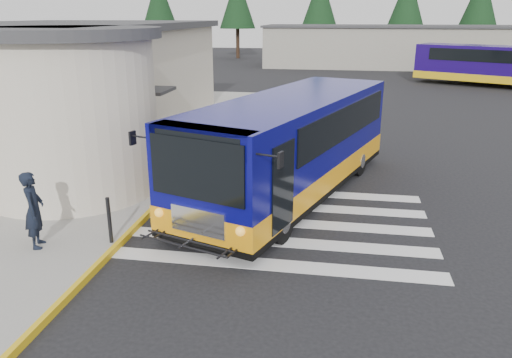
% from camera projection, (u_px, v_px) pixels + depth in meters
% --- Properties ---
extents(ground, '(140.00, 140.00, 0.00)m').
position_uv_depth(ground, '(299.00, 212.00, 14.03)').
color(ground, black).
rests_on(ground, ground).
extents(sidewalk, '(10.00, 34.00, 0.15)m').
position_uv_depth(sidewalk, '(74.00, 157.00, 19.17)').
color(sidewalk, gray).
rests_on(sidewalk, ground).
extents(curb_strip, '(0.12, 34.00, 0.16)m').
position_uv_depth(curb_strip, '(199.00, 163.00, 18.39)').
color(curb_strip, gold).
rests_on(curb_strip, ground).
extents(station_building, '(12.70, 18.70, 4.80)m').
position_uv_depth(station_building, '(62.00, 81.00, 21.40)').
color(station_building, beige).
rests_on(station_building, ground).
extents(crosswalk, '(8.00, 5.35, 0.01)m').
position_uv_depth(crosswalk, '(278.00, 222.00, 13.35)').
color(crosswalk, silver).
rests_on(crosswalk, ground).
extents(depot_building, '(26.40, 8.40, 4.20)m').
position_uv_depth(depot_building, '(392.00, 46.00, 51.71)').
color(depot_building, gray).
rests_on(depot_building, ground).
extents(tree_line, '(58.40, 4.40, 10.00)m').
position_uv_depth(tree_line, '(392.00, 1.00, 57.68)').
color(tree_line, black).
rests_on(tree_line, ground).
extents(transit_bus, '(6.33, 10.91, 3.01)m').
position_uv_depth(transit_bus, '(291.00, 149.00, 14.99)').
color(transit_bus, '#080865').
rests_on(transit_bus, ground).
extents(pedestrian_a, '(0.64, 0.77, 1.81)m').
position_uv_depth(pedestrian_a, '(34.00, 210.00, 11.38)').
color(pedestrian_a, black).
rests_on(pedestrian_a, sidewalk).
extents(pedestrian_b, '(1.08, 1.14, 1.85)m').
position_uv_depth(pedestrian_b, '(47.00, 164.00, 14.76)').
color(pedestrian_b, black).
rests_on(pedestrian_b, sidewalk).
extents(bollard, '(0.09, 0.09, 1.13)m').
position_uv_depth(bollard, '(109.00, 220.00, 11.67)').
color(bollard, black).
rests_on(bollard, sidewalk).
extents(far_bus_a, '(10.26, 7.27, 2.61)m').
position_uv_depth(far_bus_a, '(486.00, 64.00, 38.10)').
color(far_bus_a, '#190754').
rests_on(far_bus_a, ground).
extents(far_bus_b, '(9.50, 3.45, 2.40)m').
position_uv_depth(far_bus_b, '(502.00, 63.00, 39.72)').
color(far_bus_b, '#155016').
rests_on(far_bus_b, ground).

